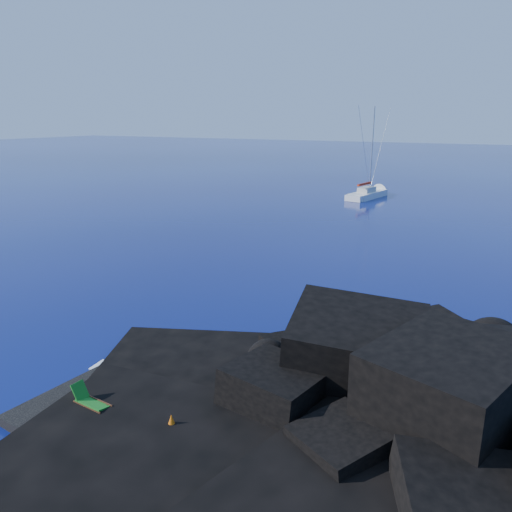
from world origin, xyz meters
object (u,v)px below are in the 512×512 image
Objects in this scene: sunbather at (140,442)px; marker_cone at (172,423)px; deck_chair at (92,399)px; sailboat at (368,198)px.

sunbather is 1.16m from marker_cone.
sunbather is (2.68, -0.71, -0.33)m from deck_chair.
sailboat is at bearing 98.96° from marker_cone.
sailboat is 54.17m from sunbather.
sunbather is at bearing -110.97° from marker_cone.
sunbather is at bearing -10.03° from deck_chair.
marker_cone is at bearing 11.47° from deck_chair.
marker_cone is (0.41, 1.07, 0.15)m from sunbather.
deck_chair is 2.79m from sunbather.
deck_chair is at bearing 137.34° from sunbather.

